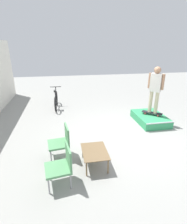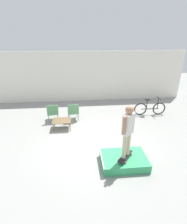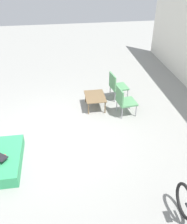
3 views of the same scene
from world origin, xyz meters
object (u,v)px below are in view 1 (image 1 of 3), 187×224
object	(u,v)px
patio_chair_left	(62,164)
patio_chair_right	(62,141)
skate_ramp_box	(150,119)
bicycle	(56,100)
coffee_table	(95,153)
skateboard_on_ramp	(152,113)
person_skater	(156,86)

from	to	relation	value
patio_chair_left	patio_chair_right	world-z (taller)	same
skate_ramp_box	bicycle	distance (m)	4.26
coffee_table	bicycle	xyz separation A→B (m)	(4.45, 1.03, -0.00)
skateboard_on_ramp	coffee_table	size ratio (longest dim) A/B	0.87
patio_chair_right	skateboard_on_ramp	bearing A→B (deg)	108.78
bicycle	person_skater	bearing A→B (deg)	-120.35
person_skater	bicycle	world-z (taller)	person_skater
skateboard_on_ramp	patio_chair_left	distance (m)	4.32
skate_ramp_box	skateboard_on_ramp	bearing A→B (deg)	-72.25
skate_ramp_box	bicycle	bearing A→B (deg)	57.48
skateboard_on_ramp	bicycle	distance (m)	4.30
person_skater	bicycle	size ratio (longest dim) A/B	1.03
patio_chair_right	skate_ramp_box	bearing A→B (deg)	108.93
coffee_table	bicycle	world-z (taller)	bicycle
person_skater	coffee_table	size ratio (longest dim) A/B	2.10
patio_chair_left	patio_chair_right	size ratio (longest dim) A/B	1.00
patio_chair_right	bicycle	size ratio (longest dim) A/B	0.53
bicycle	skateboard_on_ramp	bearing A→B (deg)	-120.35
skate_ramp_box	coffee_table	xyz separation A→B (m)	(-2.16, 2.57, 0.21)
skate_ramp_box	patio_chair_left	xyz separation A→B (m)	(-2.63, 3.35, 0.34)
coffee_table	patio_chair_right	size ratio (longest dim) A/B	0.93
skateboard_on_ramp	patio_chair_left	world-z (taller)	patio_chair_left
skateboard_on_ramp	skate_ramp_box	bearing A→B (deg)	55.86
person_skater	patio_chair_right	xyz separation A→B (m)	(-1.68, 3.41, -0.91)
skate_ramp_box	coffee_table	distance (m)	3.36
patio_chair_left	patio_chair_right	xyz separation A→B (m)	(0.97, -0.00, 0.00)
skateboard_on_ramp	patio_chair_right	size ratio (longest dim) A/B	0.81
coffee_table	skate_ramp_box	bearing A→B (deg)	-49.95
skate_ramp_box	patio_chair_left	bearing A→B (deg)	128.17
skateboard_on_ramp	patio_chair_right	distance (m)	3.80
coffee_table	patio_chair_right	distance (m)	0.93
skate_ramp_box	bicycle	xyz separation A→B (m)	(2.29, 3.59, 0.21)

